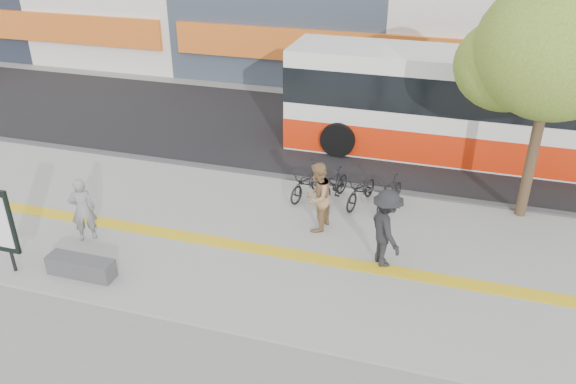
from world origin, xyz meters
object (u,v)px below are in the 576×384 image
(bench, at_px, (81,267))
(street_tree, at_px, (553,51))
(signboard, at_px, (3,223))
(pedestrian_dark, at_px, (386,228))
(seated_woman, at_px, (83,209))
(pedestrian_tan, at_px, (317,197))
(bus, at_px, (482,110))

(bench, height_order, street_tree, street_tree)
(signboard, relative_size, pedestrian_dark, 1.14)
(pedestrian_dark, bearing_deg, street_tree, -73.58)
(bench, bearing_deg, pedestrian_dark, 20.68)
(seated_woman, bearing_deg, pedestrian_tan, 166.68)
(bench, distance_m, pedestrian_tan, 5.90)
(bench, height_order, pedestrian_dark, pedestrian_dark)
(street_tree, bearing_deg, pedestrian_dark, -132.26)
(pedestrian_tan, bearing_deg, street_tree, 124.02)
(pedestrian_tan, bearing_deg, pedestrian_dark, 68.79)
(bus, relative_size, seated_woman, 7.48)
(pedestrian_dark, bearing_deg, bus, -47.00)
(street_tree, relative_size, pedestrian_dark, 3.27)
(seated_woman, xyz_separation_m, pedestrian_dark, (7.36, 1.08, 0.12))
(seated_woman, distance_m, pedestrian_tan, 5.86)
(pedestrian_tan, bearing_deg, bench, -44.25)
(bus, bearing_deg, pedestrian_tan, -122.63)
(signboard, distance_m, pedestrian_dark, 8.63)
(street_tree, height_order, seated_woman, street_tree)
(seated_woman, relative_size, pedestrian_tan, 0.91)
(signboard, xyz_separation_m, seated_woman, (0.80, 1.71, -0.44))
(bus, bearing_deg, pedestrian_dark, -105.68)
(bench, xyz_separation_m, pedestrian_dark, (6.56, 2.48, 0.74))
(bus, height_order, pedestrian_tan, bus)
(street_tree, bearing_deg, bus, 107.98)
(bus, distance_m, seated_woman, 12.55)
(bus, distance_m, pedestrian_tan, 7.32)
(seated_woman, bearing_deg, street_tree, 168.69)
(bench, xyz_separation_m, street_tree, (9.78, 6.02, 4.21))
(street_tree, distance_m, seated_woman, 12.09)
(pedestrian_dark, bearing_deg, pedestrian_tan, 29.12)
(bench, xyz_separation_m, bus, (8.59, 9.70, 1.34))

